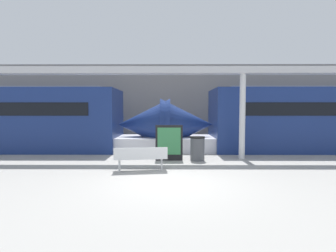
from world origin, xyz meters
TOP-DOWN VIEW (x-y plane):
  - ground_plane at (0.00, 0.00)m, footprint 60.00×60.00m
  - station_wall at (0.00, 9.90)m, footprint 56.00×0.20m
  - train_right at (-8.57, 6.15)m, footprint 16.95×2.93m
  - bench_near at (-1.00, 1.48)m, footprint 1.81×0.68m
  - trash_bin at (1.09, 3.37)m, footprint 0.60×0.60m
  - poster_board at (-0.06, 3.35)m, footprint 1.10×0.07m
  - support_column_near at (3.01, 3.79)m, footprint 0.25×0.25m
  - canopy_beam at (3.01, 3.79)m, footprint 28.00×0.60m

SIDE VIEW (x-z plane):
  - ground_plane at x=0.00m, z-range 0.00..0.00m
  - bench_near at x=-1.00m, z-range 0.09..0.89m
  - trash_bin at x=1.09m, z-range 0.00..0.98m
  - poster_board at x=-0.06m, z-range 0.01..1.45m
  - train_right at x=-8.57m, z-range -0.09..3.11m
  - support_column_near at x=3.01m, z-range 0.00..3.54m
  - station_wall at x=0.00m, z-range 0.00..5.00m
  - canopy_beam at x=3.01m, z-range 3.54..3.82m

